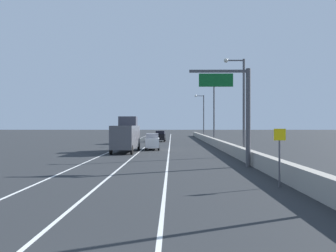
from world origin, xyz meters
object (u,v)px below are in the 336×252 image
Objects in this scene: overhead_sign_gantry at (238,105)px; lamp_post_right_second at (241,100)px; car_green_0 at (134,134)px; car_silver_2 at (121,138)px; box_truck at (126,136)px; lamp_post_right_fourth at (203,114)px; car_white_1 at (152,142)px; speed_advisory_sign at (280,153)px; lamp_post_right_third at (212,109)px; car_black_3 at (160,136)px.

overhead_sign_gantry is 0.76× the size of lamp_post_right_second.
car_green_0 reaches higher than car_silver_2.
overhead_sign_gantry is 0.91× the size of box_truck.
car_white_1 is (-9.39, -35.64, -4.65)m from lamp_post_right_fourth.
car_white_1 is 5.12m from box_truck.
speed_advisory_sign is at bearing -71.65° from car_silver_2.
speed_advisory_sign reaches higher than car_green_0.
box_truck is (-10.88, 23.89, 0.15)m from speed_advisory_sign.
lamp_post_right_third reaches higher than overhead_sign_gantry.
car_white_1 reaches higher than car_silver_2.
car_white_1 is at bearing 55.40° from box_truck.
car_silver_2 is (-5.99, 14.18, -0.05)m from car_white_1.
overhead_sign_gantry is 18.25m from box_truck.
speed_advisory_sign is 41.10m from lamp_post_right_third.
car_green_0 is at bearing 118.42° from car_black_3.
lamp_post_right_third reaches higher than speed_advisory_sign.
car_black_3 is (-9.10, -13.05, -4.67)m from lamp_post_right_fourth.
lamp_post_right_third is 13.92m from car_black_3.
lamp_post_right_second is 45.58m from lamp_post_right_fourth.
speed_advisory_sign reaches higher than car_white_1.
lamp_post_right_third is 2.21× the size of car_silver_2.
lamp_post_right_second is 1.00× the size of lamp_post_right_fourth.
car_silver_2 is at bearing 108.35° from speed_advisory_sign.
lamp_post_right_fourth reaches higher than car_green_0.
car_white_1 is at bearing -80.08° from car_green_0.
lamp_post_right_third is at bearing 87.27° from overhead_sign_gantry.
lamp_post_right_third is 16.41m from car_white_1.
box_truck is at bearing -124.60° from car_white_1.
lamp_post_right_third is 1.20× the size of box_truck.
box_truck is at bearing -125.09° from lamp_post_right_third.
lamp_post_right_third is 26.51m from car_green_0.
overhead_sign_gantry is 9.66m from speed_advisory_sign.
speed_advisory_sign is 44.50m from car_silver_2.
lamp_post_right_fourth is at bearing 88.76° from speed_advisory_sign.
car_black_3 is at bearing -61.58° from car_green_0.
car_black_3 reaches higher than car_silver_2.
speed_advisory_sign is at bearing -91.50° from lamp_post_right_third.
box_truck reaches higher than car_silver_2.
lamp_post_right_second is 34.12m from car_black_3.
overhead_sign_gantry is at bearing -54.63° from box_truck.
car_black_3 is (6.28, 8.41, 0.04)m from car_silver_2.
speed_advisory_sign is 0.30× the size of lamp_post_right_fourth.
car_white_1 is at bearing 133.61° from lamp_post_right_second.
overhead_sign_gantry is 20.65m from car_white_1.
lamp_post_right_fourth is 1.20× the size of box_truck.
lamp_post_right_third is at bearing -90.77° from lamp_post_right_fourth.
car_silver_2 is (-14.00, 42.23, -0.77)m from speed_advisory_sign.
speed_advisory_sign is 18.59m from lamp_post_right_second.
lamp_post_right_third is 1.00× the size of lamp_post_right_fourth.
car_silver_2 is at bearing 112.32° from overhead_sign_gantry.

